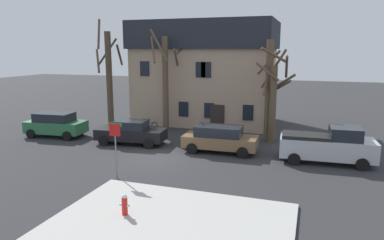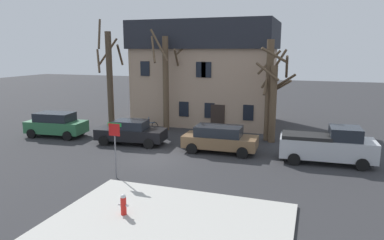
{
  "view_description": "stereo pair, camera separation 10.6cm",
  "coord_description": "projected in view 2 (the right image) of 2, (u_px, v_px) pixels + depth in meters",
  "views": [
    {
      "loc": [
        8.64,
        -18.52,
        6.3
      ],
      "look_at": [
        1.32,
        3.06,
        1.82
      ],
      "focal_mm": 33.31,
      "sensor_mm": 36.0,
      "label": 1
    },
    {
      "loc": [
        8.75,
        -18.49,
        6.3
      ],
      "look_at": [
        1.32,
        3.06,
        1.82
      ],
      "focal_mm": 33.31,
      "sensor_mm": 36.0,
      "label": 2
    }
  ],
  "objects": [
    {
      "name": "tree_bare_far",
      "position": [
        269.0,
        88.0,
        24.64
      ],
      "size": [
        2.23,
        2.27,
        7.02
      ],
      "color": "brown",
      "rests_on": "ground_plane"
    },
    {
      "name": "car_black_sedan",
      "position": [
        131.0,
        132.0,
        24.21
      ],
      "size": [
        4.84,
        2.38,
        1.63
      ],
      "color": "black",
      "rests_on": "ground_plane"
    },
    {
      "name": "bicycle_leaning",
      "position": [
        150.0,
        125.0,
        28.59
      ],
      "size": [
        1.66,
        0.66,
        1.03
      ],
      "color": "black",
      "rests_on": "ground_plane"
    },
    {
      "name": "tree_bare_end",
      "position": [
        274.0,
        99.0,
        24.37
      ],
      "size": [
        2.4,
        2.25,
        6.39
      ],
      "color": "brown",
      "rests_on": "ground_plane"
    },
    {
      "name": "car_brown_wagon",
      "position": [
        220.0,
        138.0,
        22.25
      ],
      "size": [
        4.65,
        2.19,
        1.66
      ],
      "color": "brown",
      "rests_on": "ground_plane"
    },
    {
      "name": "fire_hydrant",
      "position": [
        123.0,
        204.0,
        13.54
      ],
      "size": [
        0.42,
        0.22,
        0.82
      ],
      "color": "red",
      "rests_on": "sidewalk_slab"
    },
    {
      "name": "tree_bare_mid",
      "position": [
        166.0,
        79.0,
        27.9
      ],
      "size": [
        2.73,
        2.75,
        7.88
      ],
      "color": "brown",
      "rests_on": "ground_plane"
    },
    {
      "name": "street_sign_pole",
      "position": [
        115.0,
        140.0,
        17.45
      ],
      "size": [
        0.76,
        0.07,
        2.82
      ],
      "color": "slate",
      "rests_on": "ground_plane"
    },
    {
      "name": "tree_bare_near",
      "position": [
        109.0,
        75.0,
        29.63
      ],
      "size": [
        2.58,
        2.56,
        8.82
      ],
      "color": "#4C3D2D",
      "rests_on": "ground_plane"
    },
    {
      "name": "building_main",
      "position": [
        206.0,
        72.0,
        31.2
      ],
      "size": [
        11.97,
        7.19,
        8.7
      ],
      "color": "tan",
      "rests_on": "ground_plane"
    },
    {
      "name": "pickup_truck_silver",
      "position": [
        328.0,
        145.0,
        20.12
      ],
      "size": [
        5.23,
        2.48,
        2.12
      ],
      "color": "#B7BABF",
      "rests_on": "ground_plane"
    },
    {
      "name": "ground_plane",
      "position": [
        154.0,
        158.0,
        21.16
      ],
      "size": [
        120.0,
        120.0,
        0.0
      ],
      "primitive_type": "plane",
      "color": "#2D2D30"
    },
    {
      "name": "car_green_wagon",
      "position": [
        56.0,
        124.0,
        26.27
      ],
      "size": [
        4.47,
        2.41,
        1.79
      ],
      "color": "#2D6B42",
      "rests_on": "ground_plane"
    },
    {
      "name": "sidewalk_slab",
      "position": [
        165.0,
        228.0,
        12.72
      ],
      "size": [
        8.77,
        6.92,
        0.12
      ],
      "primitive_type": "cube",
      "color": "#B7B5AD",
      "rests_on": "ground_plane"
    }
  ]
}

